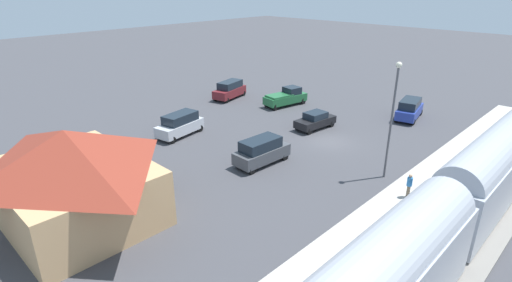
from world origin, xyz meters
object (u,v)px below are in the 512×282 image
object	(u,v)px
suv_blue	(410,109)
station_building	(71,174)
pickup_green	(286,97)
pedestrian_on_platform	(409,184)
suv_charcoal	(261,151)
suv_maroon	(230,90)
passenger_train	(447,214)
sedan_black	(315,120)
suv_silver	(180,124)
light_pole_near_platform	(393,109)

from	to	relation	value
suv_blue	station_building	bearing A→B (deg)	78.97
station_building	pickup_green	distance (m)	28.82
pedestrian_on_platform	pickup_green	bearing A→B (deg)	-29.10
suv_charcoal	suv_maroon	distance (m)	19.90
suv_blue	passenger_train	bearing A→B (deg)	117.98
sedan_black	pedestrian_on_platform	bearing A→B (deg)	151.05
passenger_train	pedestrian_on_platform	xyz separation A→B (m)	(3.95, -4.83, -1.58)
pedestrian_on_platform	suv_silver	xyz separation A→B (m)	(21.37, 3.48, -0.13)
suv_maroon	suv_blue	distance (m)	21.62
station_building	suv_silver	xyz separation A→B (m)	(7.33, -13.16, -1.98)
light_pole_near_platform	passenger_train	bearing A→B (deg)	134.05
station_building	suv_silver	world-z (taller)	station_building
passenger_train	suv_silver	world-z (taller)	passenger_train
suv_charcoal	suv_maroon	xyz separation A→B (m)	(16.31, -11.40, 0.00)
station_building	suv_silver	distance (m)	15.19
pedestrian_on_platform	sedan_black	size ratio (longest dim) A/B	0.37
pickup_green	light_pole_near_platform	size ratio (longest dim) A/B	0.64
sedan_black	suv_maroon	size ratio (longest dim) A/B	0.89
pedestrian_on_platform	suv_maroon	bearing A→B (deg)	-17.55
suv_charcoal	sedan_black	bearing A→B (deg)	-79.59
suv_maroon	light_pole_near_platform	xyz separation A→B (m)	(-24.75, 6.53, 4.34)
pedestrian_on_platform	pickup_green	distance (m)	23.40
sedan_black	suv_silver	bearing A→B (deg)	52.38
suv_silver	light_pole_near_platform	bearing A→B (deg)	-162.96
pickup_green	suv_maroon	distance (m)	7.62
station_building	suv_blue	xyz separation A→B (m)	(-6.51, -33.43, -1.98)
suv_silver	suv_maroon	bearing A→B (deg)	-63.01
pickup_green	sedan_black	bearing A→B (deg)	150.63
pedestrian_on_platform	light_pole_near_platform	xyz separation A→B (m)	(2.85, -2.20, 4.21)
passenger_train	pedestrian_on_platform	size ratio (longest dim) A/B	20.62
pedestrian_on_platform	station_building	bearing A→B (deg)	49.83
station_building	light_pole_near_platform	xyz separation A→B (m)	(-11.20, -18.84, 2.36)
sedan_black	light_pole_near_platform	world-z (taller)	light_pole_near_platform
station_building	sedan_black	world-z (taller)	station_building
station_building	passenger_train	bearing A→B (deg)	-146.73
pedestrian_on_platform	suv_silver	world-z (taller)	suv_silver
sedan_black	suv_charcoal	distance (m)	10.09
pedestrian_on_platform	sedan_black	bearing A→B (deg)	-28.95
passenger_train	light_pole_near_platform	world-z (taller)	light_pole_near_platform
station_building	suv_charcoal	distance (m)	14.38
pickup_green	light_pole_near_platform	xyz separation A→B (m)	(-17.60, 9.19, 4.46)
station_building	suv_maroon	size ratio (longest dim) A/B	2.07
station_building	pedestrian_on_platform	bearing A→B (deg)	-130.17
station_building	light_pole_near_platform	bearing A→B (deg)	-120.73
suv_silver	suv_blue	distance (m)	24.55
pedestrian_on_platform	suv_maroon	distance (m)	28.94
sedan_black	suv_silver	xyz separation A→B (m)	(8.27, 10.73, 0.27)
suv_blue	light_pole_near_platform	bearing A→B (deg)	107.80
suv_blue	suv_charcoal	bearing A→B (deg)	79.09
suv_silver	suv_maroon	size ratio (longest dim) A/B	0.99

